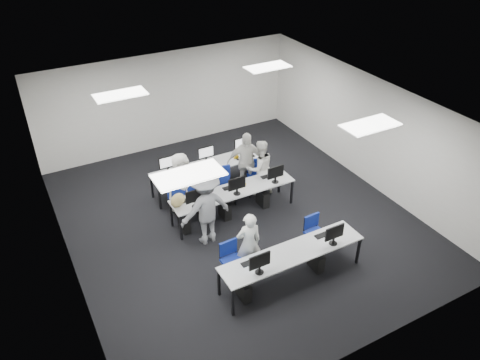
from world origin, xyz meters
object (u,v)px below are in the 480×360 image
chair_5 (177,201)px  chair_7 (256,178)px  student_0 (249,243)px  student_1 (260,168)px  chair_0 (233,268)px  chair_1 (315,239)px  chair_4 (256,183)px  desk_mid (233,192)px  photographer (206,207)px  desk_front (292,254)px  chair_3 (224,192)px  chair_6 (220,191)px  student_2 (182,184)px  student_3 (246,163)px  chair_2 (191,207)px

chair_5 → chair_7: chair_5 is taller
student_0 → student_1: size_ratio=0.96×
chair_0 → student_0: size_ratio=0.58×
chair_1 → chair_4: chair_4 is taller
desk_mid → student_0: size_ratio=2.13×
chair_0 → photographer: photographer is taller
desk_front → chair_3: 3.23m
chair_4 → chair_6: chair_4 is taller
chair_0 → chair_5: (-0.12, 2.79, 0.02)m
chair_4 → student_0: size_ratio=0.62×
student_0 → student_2: 2.68m
chair_0 → student_2: (0.01, 2.70, 0.56)m
student_1 → chair_6: bearing=-6.9°
chair_1 → student_3: (-0.20, 2.88, 0.60)m
desk_front → chair_6: chair_6 is taller
chair_0 → chair_1: chair_0 is taller
chair_5 → desk_front: bearing=-54.2°
desk_front → student_3: 3.52m
chair_6 → student_1: size_ratio=0.59×
chair_0 → student_3: bearing=54.0°
chair_5 → student_3: student_3 is taller
chair_5 → chair_4: bearing=10.9°
chair_0 → chair_6: 2.91m
chair_1 → photographer: bearing=141.9°
chair_2 → chair_7: 2.16m
desk_mid → student_2: 1.29m
photographer → chair_4: bearing=-153.6°
chair_3 → chair_7: chair_3 is taller
chair_1 → photographer: (-2.04, 1.46, 0.67)m
student_0 → student_3: size_ratio=0.87×
chair_4 → student_3: 0.65m
chair_3 → chair_6: 0.14m
desk_mid → student_0: bearing=-108.9°
chair_6 → chair_7: chair_6 is taller
chair_6 → chair_7: (1.17, 0.13, -0.03)m
chair_4 → student_3: (-0.19, 0.23, 0.57)m
chair_6 → chair_2: bearing=-150.5°
chair_5 → student_0: bearing=-62.7°
desk_mid → student_2: (-1.07, 0.71, 0.15)m
desk_mid → student_1: size_ratio=2.04×
chair_5 → student_2: size_ratio=0.56×
student_1 → photographer: photographer is taller
desk_mid → chair_6: bearing=92.0°
chair_3 → chair_5: bearing=179.6°
desk_mid → student_2: size_ratio=1.92×
chair_6 → student_2: (-1.04, -0.02, 0.54)m
student_1 → student_3: student_3 is taller
chair_0 → chair_3: chair_3 is taller
chair_6 → chair_7: bearing=19.6°
chair_7 → student_3: size_ratio=0.48×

